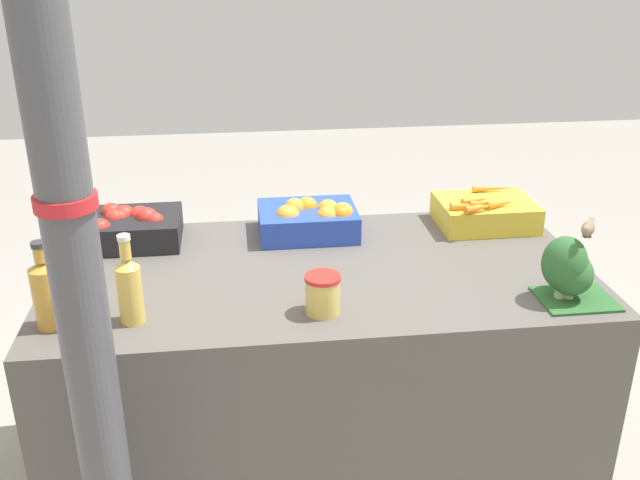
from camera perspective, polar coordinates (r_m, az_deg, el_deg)
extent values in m
plane|color=gray|center=(2.80, 0.00, -18.02)|extent=(10.00, 10.00, 0.00)
cube|color=#56514C|center=(2.54, 0.00, -10.87)|extent=(1.75, 0.90, 0.84)
cylinder|color=#4C4C51|center=(1.55, -19.44, 1.11)|extent=(0.11, 0.11, 2.59)
cylinder|color=red|center=(1.53, -19.70, 2.93)|extent=(0.13, 0.13, 0.03)
cube|color=black|center=(2.59, -14.92, 0.83)|extent=(0.35, 0.27, 0.10)
sphere|color=red|center=(2.60, -14.21, 1.82)|extent=(0.08, 0.08, 0.08)
sphere|color=red|center=(2.53, -17.16, 0.81)|extent=(0.08, 0.08, 0.08)
sphere|color=red|center=(2.55, -13.67, 1.69)|extent=(0.08, 0.08, 0.08)
sphere|color=red|center=(2.59, -15.73, 1.66)|extent=(0.07, 0.07, 0.07)
sphere|color=red|center=(2.56, -13.83, 1.56)|extent=(0.06, 0.06, 0.06)
sphere|color=red|center=(2.61, -15.37, 1.85)|extent=(0.08, 0.08, 0.08)
sphere|color=red|center=(2.63, -16.33, 2.08)|extent=(0.07, 0.07, 0.07)
sphere|color=red|center=(2.54, -13.06, 1.46)|extent=(0.06, 0.06, 0.06)
sphere|color=red|center=(2.59, -16.11, 1.63)|extent=(0.07, 0.07, 0.07)
cube|color=#2847B7|center=(2.58, -1.00, 1.52)|extent=(0.35, 0.27, 0.10)
sphere|color=orange|center=(2.54, 1.82, 2.17)|extent=(0.08, 0.08, 0.08)
sphere|color=orange|center=(2.52, 1.70, 1.96)|extent=(0.07, 0.07, 0.07)
sphere|color=orange|center=(2.52, 0.61, 1.82)|extent=(0.08, 0.08, 0.08)
sphere|color=orange|center=(2.52, -2.61, 1.85)|extent=(0.09, 0.09, 0.09)
sphere|color=orange|center=(2.57, -2.06, 2.58)|extent=(0.07, 0.07, 0.07)
sphere|color=orange|center=(2.59, -1.05, 2.62)|extent=(0.08, 0.08, 0.08)
sphere|color=orange|center=(2.57, 0.64, 2.40)|extent=(0.08, 0.08, 0.08)
cube|color=gold|center=(2.72, 13.06, 2.13)|extent=(0.35, 0.27, 0.10)
cone|color=orange|center=(2.66, 12.43, 3.13)|extent=(0.13, 0.06, 0.03)
cone|color=orange|center=(2.64, 13.03, 2.88)|extent=(0.12, 0.05, 0.03)
cone|color=orange|center=(2.81, 13.74, 4.02)|extent=(0.16, 0.03, 0.02)
cone|color=orange|center=(2.65, 14.33, 2.84)|extent=(0.13, 0.07, 0.03)
cone|color=orange|center=(2.61, 12.18, 2.66)|extent=(0.17, 0.04, 0.03)
cone|color=orange|center=(2.59, 12.87, 2.58)|extent=(0.15, 0.08, 0.03)
cube|color=#2D602D|center=(2.26, 19.75, -4.46)|extent=(0.22, 0.18, 0.01)
ellipsoid|color=#2D602D|center=(2.22, 19.46, -2.60)|extent=(0.13, 0.13, 0.13)
cylinder|color=#B2C693|center=(2.25, 19.24, -4.07)|extent=(0.03, 0.03, 0.02)
ellipsoid|color=#2D602D|center=(2.24, 19.38, -2.19)|extent=(0.12, 0.12, 0.12)
cylinder|color=#B2C693|center=(2.27, 19.15, -3.78)|extent=(0.03, 0.03, 0.02)
ellipsoid|color=#2D602D|center=(2.20, 18.97, -1.77)|extent=(0.13, 0.13, 0.16)
cylinder|color=#B2C693|center=(2.24, 18.64, -4.08)|extent=(0.03, 0.03, 0.02)
cylinder|color=gold|center=(2.09, -20.97, -4.36)|extent=(0.08, 0.08, 0.18)
cone|color=gold|center=(2.05, -21.36, -1.89)|extent=(0.08, 0.08, 0.02)
cylinder|color=gold|center=(2.04, -21.49, -1.07)|extent=(0.04, 0.04, 0.04)
cylinder|color=#2D2D33|center=(2.03, -21.61, -0.33)|extent=(0.04, 0.04, 0.01)
cylinder|color=beige|center=(2.06, -18.37, -3.79)|extent=(0.08, 0.08, 0.22)
cone|color=beige|center=(2.01, -18.80, -0.75)|extent=(0.08, 0.08, 0.02)
cylinder|color=beige|center=(2.00, -18.92, 0.15)|extent=(0.04, 0.04, 0.05)
cylinder|color=#2D2D33|center=(1.99, -19.04, 0.95)|extent=(0.04, 0.04, 0.01)
cylinder|color=gold|center=(2.05, -14.93, -4.26)|extent=(0.07, 0.07, 0.17)
cone|color=gold|center=(2.01, -15.22, -1.78)|extent=(0.07, 0.07, 0.03)
cylinder|color=gold|center=(1.99, -15.34, -0.72)|extent=(0.03, 0.03, 0.05)
cylinder|color=silver|center=(1.98, -15.45, 0.19)|extent=(0.04, 0.04, 0.01)
cylinder|color=#DBBC56|center=(2.04, 0.21, -4.51)|extent=(0.10, 0.10, 0.11)
cylinder|color=red|center=(2.01, 0.22, -3.03)|extent=(0.10, 0.10, 0.01)
cube|color=#4C3D2D|center=(2.19, 20.57, 0.30)|extent=(0.02, 0.02, 0.01)
ellipsoid|color=#7A664C|center=(2.18, 20.65, 0.85)|extent=(0.07, 0.08, 0.04)
sphere|color=#897556|center=(2.14, 20.53, 0.77)|extent=(0.03, 0.03, 0.03)
cone|color=#4C3D28|center=(2.13, 20.48, 0.66)|extent=(0.01, 0.02, 0.01)
cube|color=#7A664C|center=(2.23, 20.88, 1.41)|extent=(0.04, 0.04, 0.01)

